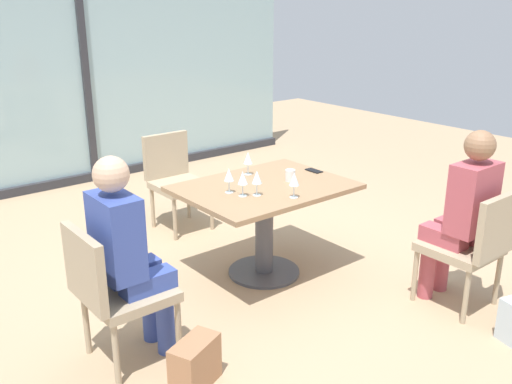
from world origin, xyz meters
The scene contains 16 objects.
ground_plane centered at (0.00, 0.00, 0.00)m, with size 12.00×12.00×0.00m, color tan.
window_wall_backdrop centered at (0.00, 3.20, 1.21)m, with size 5.65×0.10×2.70m.
dining_table_main centered at (0.00, 0.00, 0.55)m, with size 1.24×0.93×0.73m.
chair_side_end centered at (-1.41, -0.34, 0.50)m, with size 0.50×0.46×0.87m.
chair_front_right centered at (0.76, -1.30, 0.50)m, with size 0.46×0.50×0.87m.
chair_near_window centered at (0.00, 1.30, 0.50)m, with size 0.46×0.51×0.87m.
person_side_end centered at (-1.30, -0.34, 0.70)m, with size 0.39×0.34×1.26m.
person_front_right centered at (0.76, -1.19, 0.70)m, with size 0.34×0.39×1.26m.
wine_glass_0 centered at (-0.31, 0.03, 0.86)m, with size 0.07×0.07×0.18m.
wine_glass_1 centered at (-0.28, -0.10, 0.86)m, with size 0.07×0.07×0.18m.
wine_glass_2 centered at (0.08, 0.29, 0.86)m, with size 0.07×0.07×0.18m.
wine_glass_3 centered at (-0.02, -0.34, 0.86)m, with size 0.07×0.07×0.18m.
wine_glass_4 centered at (-0.19, -0.15, 0.86)m, with size 0.07×0.07×0.18m.
coffee_cup centered at (0.22, -0.04, 0.78)m, with size 0.08×0.08×0.09m, color white.
cell_phone_on_table centered at (0.55, 0.03, 0.73)m, with size 0.07×0.14×0.01m, color black.
handbag_0 centered at (-1.18, -0.82, 0.14)m, with size 0.30×0.16×0.28m, color #A3704C.
Camera 1 is at (-2.58, -3.08, 2.04)m, focal length 39.53 mm.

